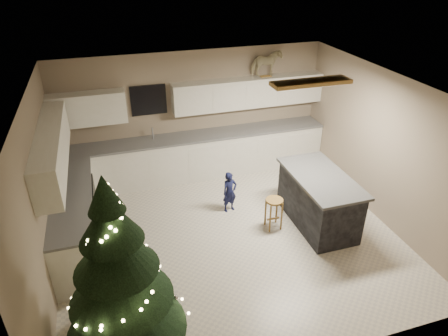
{
  "coord_description": "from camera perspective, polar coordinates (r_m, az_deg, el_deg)",
  "views": [
    {
      "loc": [
        -1.7,
        -5.13,
        4.35
      ],
      "look_at": [
        0.0,
        0.35,
        1.15
      ],
      "focal_mm": 32.0,
      "sensor_mm": 36.0,
      "label": 1
    }
  ],
  "objects": [
    {
      "name": "room_shell",
      "position": [
        6.01,
        1.19,
        3.48
      ],
      "size": [
        5.52,
        5.02,
        2.61
      ],
      "color": "gray",
      "rests_on": "ground_plane"
    },
    {
      "name": "rocking_horse",
      "position": [
        8.38,
        6.07,
        14.66
      ],
      "size": [
        0.63,
        0.32,
        0.53
      ],
      "rotation": [
        0.0,
        0.0,
        1.64
      ],
      "color": "olive",
      "rests_on": "cabinetry"
    },
    {
      "name": "toddler",
      "position": [
        7.34,
        0.81,
        -3.46
      ],
      "size": [
        0.33,
        0.25,
        0.79
      ],
      "primitive_type": "imported",
      "rotation": [
        0.0,
        0.0,
        0.23
      ],
      "color": "#111740",
      "rests_on": "ground_plane"
    },
    {
      "name": "ground_plane",
      "position": [
        6.94,
        0.87,
        -9.68
      ],
      "size": [
        5.5,
        5.5,
        0.0
      ],
      "primitive_type": "plane",
      "color": "beige"
    },
    {
      "name": "cabinetry",
      "position": [
        7.72,
        -9.35,
        0.97
      ],
      "size": [
        5.5,
        3.2,
        2.0
      ],
      "color": "white",
      "rests_on": "ground_plane"
    },
    {
      "name": "christmas_tree",
      "position": [
        4.88,
        -14.67,
        -15.58
      ],
      "size": [
        1.52,
        1.46,
        2.42
      ],
      "rotation": [
        0.0,
        0.0,
        -0.31
      ],
      "color": "#3F2816",
      "rests_on": "ground_plane"
    },
    {
      "name": "bar_stool",
      "position": [
        6.94,
        7.16,
        -5.48
      ],
      "size": [
        0.3,
        0.3,
        0.58
      ],
      "rotation": [
        0.0,
        0.0,
        -0.43
      ],
      "color": "olive",
      "rests_on": "ground_plane"
    },
    {
      "name": "island",
      "position": [
        7.17,
        13.32,
        -4.41
      ],
      "size": [
        0.9,
        1.7,
        0.95
      ],
      "color": "black",
      "rests_on": "ground_plane"
    }
  ]
}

